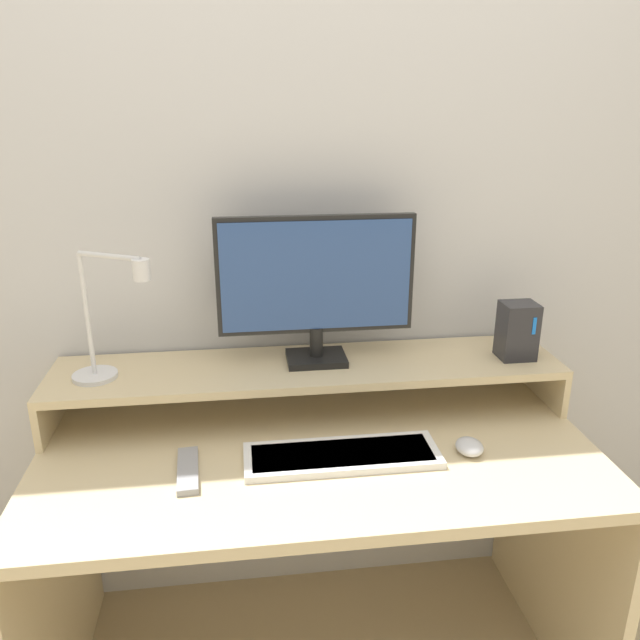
{
  "coord_description": "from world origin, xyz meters",
  "views": [
    {
      "loc": [
        -0.17,
        -1.0,
        1.52
      ],
      "look_at": [
        0.01,
        0.38,
        1.03
      ],
      "focal_mm": 35.0,
      "sensor_mm": 36.0,
      "label": 1
    }
  ],
  "objects_px": {
    "desk_lamp": "(107,330)",
    "mouse": "(469,447)",
    "monitor": "(316,282)",
    "keyboard": "(342,455)",
    "remote_control": "(188,470)",
    "router_dock": "(517,331)"
  },
  "relations": [
    {
      "from": "desk_lamp",
      "to": "mouse",
      "type": "relative_size",
      "value": 4.26
    },
    {
      "from": "monitor",
      "to": "keyboard",
      "type": "bearing_deg",
      "value": -84.52
    },
    {
      "from": "desk_lamp",
      "to": "router_dock",
      "type": "distance_m",
      "value": 1.08
    },
    {
      "from": "remote_control",
      "to": "monitor",
      "type": "bearing_deg",
      "value": 41.29
    },
    {
      "from": "monitor",
      "to": "router_dock",
      "type": "bearing_deg",
      "value": -4.72
    },
    {
      "from": "mouse",
      "to": "router_dock",
      "type": "bearing_deg",
      "value": 49.59
    },
    {
      "from": "monitor",
      "to": "mouse",
      "type": "distance_m",
      "value": 0.57
    },
    {
      "from": "mouse",
      "to": "remote_control",
      "type": "xyz_separation_m",
      "value": [
        -0.68,
        -0.0,
        -0.01
      ]
    },
    {
      "from": "keyboard",
      "to": "monitor",
      "type": "bearing_deg",
      "value": 95.48
    },
    {
      "from": "monitor",
      "to": "desk_lamp",
      "type": "distance_m",
      "value": 0.54
    },
    {
      "from": "keyboard",
      "to": "router_dock",
      "type": "bearing_deg",
      "value": 24.22
    },
    {
      "from": "monitor",
      "to": "mouse",
      "type": "bearing_deg",
      "value": -40.99
    },
    {
      "from": "desk_lamp",
      "to": "router_dock",
      "type": "bearing_deg",
      "value": 0.78
    },
    {
      "from": "remote_control",
      "to": "desk_lamp",
      "type": "bearing_deg",
      "value": 129.65
    },
    {
      "from": "remote_control",
      "to": "keyboard",
      "type": "bearing_deg",
      "value": 2.19
    },
    {
      "from": "desk_lamp",
      "to": "keyboard",
      "type": "relative_size",
      "value": 0.72
    },
    {
      "from": "monitor",
      "to": "desk_lamp",
      "type": "relative_size",
      "value": 1.55
    },
    {
      "from": "desk_lamp",
      "to": "remote_control",
      "type": "height_order",
      "value": "desk_lamp"
    },
    {
      "from": "monitor",
      "to": "remote_control",
      "type": "distance_m",
      "value": 0.57
    },
    {
      "from": "monitor",
      "to": "desk_lamp",
      "type": "height_order",
      "value": "monitor"
    },
    {
      "from": "desk_lamp",
      "to": "remote_control",
      "type": "bearing_deg",
      "value": -50.35
    },
    {
      "from": "keyboard",
      "to": "mouse",
      "type": "distance_m",
      "value": 0.31
    }
  ]
}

